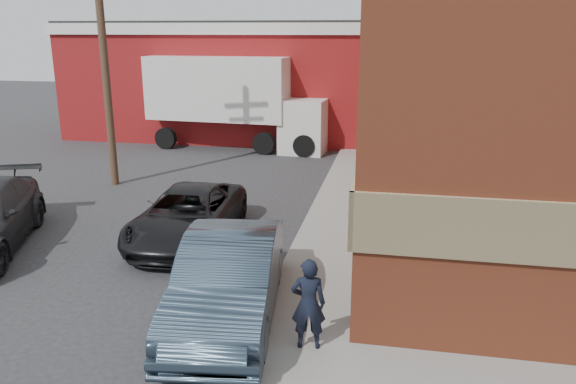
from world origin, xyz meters
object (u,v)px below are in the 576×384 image
at_px(warehouse, 240,78).
at_px(utility_pole, 103,45).
at_px(sedan, 229,279).
at_px(suv_a, 188,215).
at_px(man, 308,304).
at_px(box_truck, 238,96).

xyz_separation_m(warehouse, utility_pole, (-1.50, -11.00, 1.93)).
xyz_separation_m(warehouse, sedan, (5.20, -19.37, -2.01)).
distance_m(sedan, suv_a, 4.38).
bearing_deg(utility_pole, man, -48.01).
xyz_separation_m(man, sedan, (-1.63, 0.88, -0.10)).
xyz_separation_m(utility_pole, box_truck, (2.53, 6.94, -2.39)).
distance_m(man, sedan, 1.85).
distance_m(man, box_truck, 17.26).
bearing_deg(suv_a, warehouse, 98.42).
bearing_deg(sedan, suv_a, 113.18).
height_order(utility_pole, suv_a, utility_pole).
relative_size(utility_pole, suv_a, 1.89).
xyz_separation_m(utility_pole, suv_a, (4.46, -4.61, -4.09)).
bearing_deg(box_truck, man, -66.20).
bearing_deg(utility_pole, box_truck, 69.94).
relative_size(man, suv_a, 0.33).
xyz_separation_m(utility_pole, man, (8.33, -9.25, -3.84)).
height_order(suv_a, box_truck, box_truck).
bearing_deg(suv_a, box_truck, 97.16).
bearing_deg(suv_a, utility_pole, 131.77).
xyz_separation_m(man, box_truck, (-5.79, 16.19, 1.45)).
xyz_separation_m(warehouse, box_truck, (1.03, -4.06, -0.46)).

